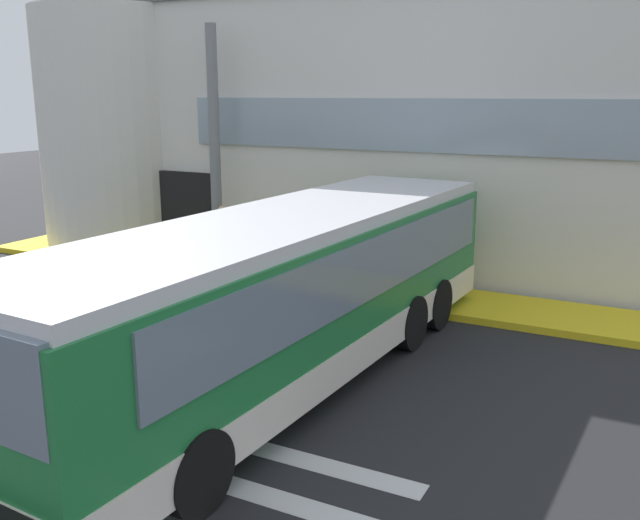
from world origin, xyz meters
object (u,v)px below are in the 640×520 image
(passenger_near_column, at_px, (223,234))
(passenger_by_doorway, at_px, (277,236))
(entry_support_column, at_px, (215,147))
(bus_main_foreground, at_px, (286,300))

(passenger_near_column, xyz_separation_m, passenger_by_doorway, (1.23, 0.55, -0.03))
(entry_support_column, relative_size, passenger_near_column, 3.61)
(passenger_by_doorway, bearing_deg, entry_support_column, 171.48)
(bus_main_foreground, xyz_separation_m, passenger_by_doorway, (-3.37, 5.36, -0.25))
(entry_support_column, bearing_deg, bus_main_foreground, -46.42)
(bus_main_foreground, height_order, passenger_by_doorway, bus_main_foreground)
(passenger_near_column, distance_m, passenger_by_doorway, 1.35)
(passenger_near_column, height_order, passenger_by_doorway, same)
(passenger_near_column, bearing_deg, passenger_by_doorway, 24.13)
(entry_support_column, height_order, bus_main_foreground, entry_support_column)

